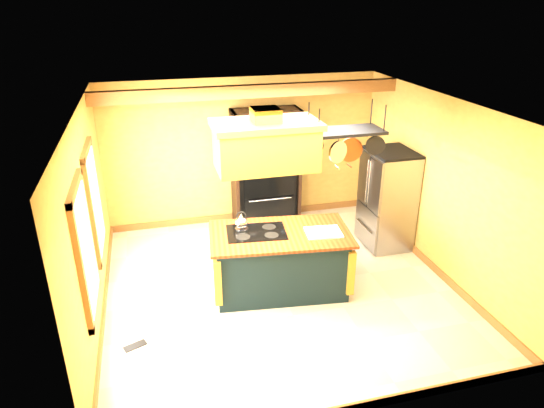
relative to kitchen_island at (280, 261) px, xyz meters
name	(u,v)px	position (x,y,z in m)	size (l,w,h in m)	color
floor	(279,286)	(0.00, 0.05, -0.47)	(5.00, 5.00, 0.00)	beige
ceiling	(280,106)	(0.00, 0.05, 2.23)	(5.00, 5.00, 0.00)	white
wall_back	(243,151)	(0.00, 2.55, 0.88)	(5.00, 0.02, 2.70)	gold
wall_front	(351,307)	(0.00, -2.45, 0.88)	(5.00, 0.02, 2.70)	gold
wall_left	(89,223)	(-2.50, 0.05, 0.88)	(0.02, 5.00, 2.70)	gold
wall_right	(439,187)	(2.50, 0.05, 0.88)	(0.02, 5.00, 2.70)	gold
ceiling_beam	(251,91)	(0.00, 1.75, 2.12)	(5.00, 0.15, 0.20)	olive
window_near	(86,249)	(-2.47, -0.75, 0.93)	(0.06, 1.06, 1.56)	olive
window_far	(95,201)	(-2.47, 0.65, 0.93)	(0.06, 1.06, 1.56)	olive
kitchen_island	(280,261)	(0.00, 0.00, 0.00)	(2.10, 1.32, 1.11)	black
range_hood	(266,144)	(-0.20, 0.00, 1.77)	(1.38, 0.78, 0.80)	#B3822C
pot_rack	(345,138)	(0.91, 0.00, 1.77)	(1.08, 0.51, 0.84)	black
refrigerator	(387,201)	(2.12, 0.90, 0.33)	(0.72, 0.84, 1.65)	#919499
hutch	(266,179)	(0.37, 2.31, 0.38)	(1.22, 0.56, 2.17)	black
floor_register	(135,346)	(-2.08, -0.79, -0.46)	(0.28, 0.12, 0.01)	black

